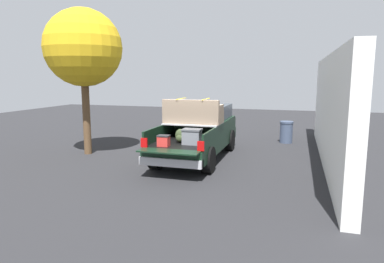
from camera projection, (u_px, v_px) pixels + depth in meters
The scene contains 5 objects.
ground_plane at pixel (197, 159), 12.68m from camera, with size 40.00×40.00×0.00m, color #262628.
pickup_truck at pixel (200, 131), 12.88m from camera, with size 6.05×2.06×2.23m.
building_facade at pixel (330, 110), 11.96m from camera, with size 11.85×0.36×3.69m, color white.
tree_background at pixel (83, 48), 12.85m from camera, with size 2.89×2.89×5.49m.
trash_can at pixel (286, 132), 15.64m from camera, with size 0.60×0.60×0.98m.
Camera 1 is at (-11.88, -3.45, 2.99)m, focal length 32.29 mm.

